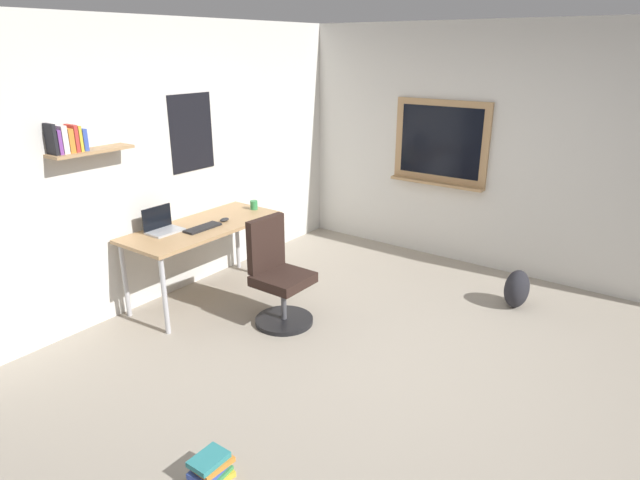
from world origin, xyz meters
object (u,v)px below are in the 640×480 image
Objects in this scene: coffee_mug at (254,205)px; backpack at (517,289)px; book_stack_on_floor at (211,468)px; laptop at (162,226)px; desk at (203,232)px; computer_mouse at (224,220)px; keyboard at (203,228)px; office_chair at (278,279)px.

coffee_mug reaches higher than backpack.
coffee_mug is 3.03m from book_stack_on_floor.
laptop is 3.37m from backpack.
coffee_mug is 0.25× the size of backpack.
computer_mouse is (0.20, -0.08, 0.09)m from desk.
keyboard is 2.45m from book_stack_on_floor.
desk reaches higher than backpack.
backpack is at bearing -60.79° from computer_mouse.
coffee_mug is at bearing -2.88° from desk.
office_chair is at bearing -101.92° from computer_mouse.
book_stack_on_floor is (-1.58, -1.75, -0.67)m from keyboard.
laptop is 0.84× the size of keyboard.
backpack is (0.90, -2.50, -0.61)m from coffee_mug.
desk is at bearing 121.82° from backpack.
laptop is at bearing 138.36° from keyboard.
office_chair is at bearing 133.33° from backpack.
coffee_mug is (1.02, -0.19, -0.01)m from laptop.
laptop is (-0.35, 0.16, 0.12)m from desk.
book_stack_on_floor is at bearing 167.65° from backpack.
office_chair reaches higher than computer_mouse.
office_chair is 9.13× the size of computer_mouse.
laptop reaches higher than backpack.
keyboard is at bearing -132.70° from desk.
office_chair is 0.91m from computer_mouse.
laptop is 3.37× the size of coffee_mug.
desk is 6.12× the size of book_stack_on_floor.
keyboard is 3.01m from backpack.
desk is 0.94m from office_chair.
desk is 0.40m from laptop.
coffee_mug is at bearing 109.75° from backpack.
laptop is 1.22× the size of book_stack_on_floor.
book_stack_on_floor is (-1.31, -1.99, -0.72)m from laptop.
computer_mouse is 2.87m from backpack.
book_stack_on_floor is (-2.33, -1.80, -0.71)m from coffee_mug.
book_stack_on_floor is (-1.86, -1.75, -0.68)m from computer_mouse.
backpack is 3.31m from book_stack_on_floor.
laptop is 0.84× the size of backpack.
desk is at bearing 157.46° from computer_mouse.
coffee_mug is (0.68, -0.03, 0.11)m from desk.
keyboard is 3.56× the size of computer_mouse.
desk is 4.19× the size of keyboard.
book_stack_on_floor is at bearing -136.82° from computer_mouse.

